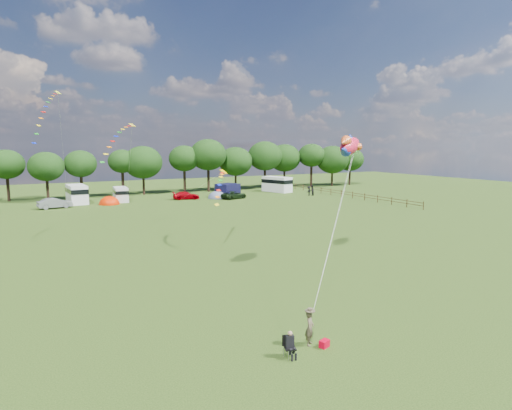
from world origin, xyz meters
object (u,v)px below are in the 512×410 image
fish_kite (349,146)px  walker_a (312,190)px  tent_orange (109,204)px  camp_chair (290,341)px  campervan_b (77,193)px  car_d (234,195)px  walker_b (309,191)px  campervan_d (277,184)px  car_b (55,203)px  car_c (186,196)px  campervan_c (121,194)px  tent_greyblue (217,198)px  kite_flyer (310,328)px

fish_kite → walker_a: fish_kite is taller
tent_orange → camp_chair: 53.92m
fish_kite → campervan_b: bearing=75.8°
car_d → walker_b: bearing=-115.2°
campervan_b → fish_kite: 49.26m
tent_orange → walker_a: bearing=-8.5°
campervan_d → walker_a: campervan_d is taller
car_b → walker_a: bearing=-106.4°
car_c → campervan_c: bearing=88.4°
car_c → campervan_b: 17.09m
car_b → walker_a: walker_a is taller
campervan_b → tent_greyblue: (22.02, -4.11, -1.54)m
car_b → car_c: car_b is taller
campervan_d → tent_orange: size_ratio=1.88×
car_b → campervan_b: bearing=-48.2°
camp_chair → car_d: bearing=85.7°
kite_flyer → camp_chair: 1.52m
campervan_d → tent_orange: campervan_d is taller
car_c → campervan_d: bearing=-69.7°
tent_greyblue → car_d: bearing=-41.8°
campervan_b → fish_kite: bearing=-165.7°
walker_a → walker_b: size_ratio=1.10×
tent_greyblue → walker_a: size_ratio=1.88×
car_b → walker_a: size_ratio=2.31×
campervan_b → tent_orange: bearing=-132.6°
fish_kite → walker_b: 45.16m
car_b → walker_b: bearing=-105.9°
tent_orange → kite_flyer: 53.37m
tent_greyblue → camp_chair: size_ratio=2.98×
car_d → walker_b: size_ratio=2.76×
campervan_c → fish_kite: (8.74, -45.44, 7.71)m
campervan_b → fish_kite: fish_kite is taller
tent_greyblue → fish_kite: bearing=-99.1°
campervan_b → fish_kite: size_ratio=1.69×
tent_greyblue → car_b: bearing=-179.4°
tent_orange → tent_greyblue: 17.75m
car_c → fish_kite: (-1.52, -43.10, 8.30)m
walker_a → walker_b: bearing=-65.1°
kite_flyer → fish_kite: size_ratio=0.44×
campervan_b → campervan_d: 36.39m
car_c → walker_b: 22.07m
campervan_d → car_c: bearing=82.2°
car_d → campervan_b: size_ratio=0.78×
car_d → camp_chair: (-21.24, -51.20, 0.06)m
car_d → camp_chair: 55.43m
kite_flyer → fish_kite: 17.15m
campervan_c → car_b: bearing=114.1°
car_d → campervan_b: bearing=59.2°
kite_flyer → walker_b: size_ratio=0.93×
campervan_d → fish_kite: 51.35m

